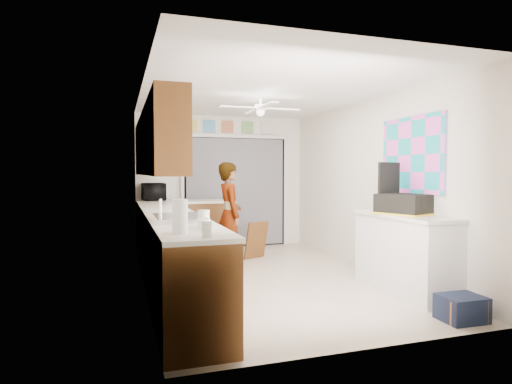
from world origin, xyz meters
TOP-DOWN VIEW (x-y plane):
  - floor at (0.00, 0.00)m, footprint 5.00×5.00m
  - ceiling at (0.00, 0.00)m, footprint 5.00×5.00m
  - wall_back at (0.00, 2.50)m, footprint 3.20×0.00m
  - wall_front at (0.00, -2.50)m, footprint 3.20×0.00m
  - wall_left at (-1.60, 0.00)m, footprint 0.00×5.00m
  - wall_right at (1.60, 0.00)m, footprint 0.00×5.00m
  - left_base_cabinets at (-1.30, 0.00)m, footprint 0.60×4.80m
  - left_countertop at (-1.29, 0.00)m, footprint 0.62×4.80m
  - upper_cabinets at (-1.44, 0.20)m, footprint 0.32×4.00m
  - sink_basin at (-1.29, -1.00)m, footprint 0.50×0.76m
  - faucet at (-1.48, -1.00)m, footprint 0.03×0.03m
  - peninsula_base at (-0.50, 2.00)m, footprint 1.00×0.60m
  - peninsula_top at (-0.50, 2.00)m, footprint 1.04×0.64m
  - back_opening_recess at (0.25, 2.47)m, footprint 2.00×0.06m
  - curtain_panel at (0.25, 2.43)m, footprint 1.90×0.03m
  - door_trim_left at (-0.77, 2.44)m, footprint 0.06×0.04m
  - door_trim_right at (1.27, 2.44)m, footprint 0.06×0.04m
  - door_trim_head at (0.25, 2.44)m, footprint 2.10×0.04m
  - header_frame_0 at (-0.60, 2.47)m, footprint 0.22×0.02m
  - header_frame_1 at (-0.25, 2.47)m, footprint 0.22×0.02m
  - header_frame_2 at (0.10, 2.47)m, footprint 0.22×0.02m
  - header_frame_3 at (0.50, 2.47)m, footprint 0.22×0.02m
  - header_frame_4 at (0.90, 2.47)m, footprint 0.22×0.02m
  - route66_sign at (-0.95, 2.47)m, footprint 0.22×0.02m
  - right_counter_base at (1.35, -1.20)m, footprint 0.50×1.40m
  - right_counter_top at (1.34, -1.20)m, footprint 0.54×1.44m
  - abstract_painting at (1.58, -1.00)m, footprint 0.03×1.15m
  - ceiling_fan at (0.00, 0.20)m, footprint 1.14×1.14m
  - microwave at (-1.30, 2.25)m, footprint 0.41×0.57m
  - cup at (-1.19, -1.81)m, footprint 0.13×0.13m
  - jar_a at (-1.15, -1.62)m, footprint 0.14×0.14m
  - jar_b at (-1.25, -2.25)m, footprint 0.08×0.08m
  - paper_towel_roll at (-1.42, -1.99)m, footprint 0.16×0.16m
  - suitcase at (1.32, -1.20)m, footprint 0.59×0.67m
  - suitcase_rim at (1.32, -1.20)m, footprint 0.62×0.70m
  - suitcase_lid at (1.32, -0.91)m, footprint 0.40×0.18m
  - cardboard_box at (1.25, -2.20)m, footprint 0.42×0.35m
  - navy_crate at (1.25, -2.20)m, footprint 0.42×0.35m
  - cabinet_door_panel at (0.27, 1.23)m, footprint 0.45×0.31m
  - man at (-0.30, 0.79)m, footprint 0.38×0.58m
  - dog at (-0.23, 1.18)m, footprint 0.27×0.62m

SIDE VIEW (x-z plane):
  - floor at x=0.00m, z-range 0.00..0.00m
  - cardboard_box at x=1.25m, z-range 0.00..0.23m
  - navy_crate at x=1.25m, z-range 0.00..0.25m
  - dog at x=-0.23m, z-range 0.00..0.49m
  - cabinet_door_panel at x=0.27m, z-range 0.00..0.62m
  - left_base_cabinets at x=-1.30m, z-range 0.00..0.90m
  - peninsula_base at x=-0.50m, z-range 0.00..0.90m
  - right_counter_base at x=1.35m, z-range 0.00..0.90m
  - man at x=-0.30m, z-range 0.00..1.59m
  - left_countertop at x=-1.29m, z-range 0.90..0.94m
  - peninsula_top at x=-0.50m, z-range 0.90..0.94m
  - right_counter_top at x=1.34m, z-range 0.90..0.94m
  - suitcase_rim at x=1.32m, z-range 0.94..0.96m
  - sink_basin at x=-1.29m, z-range 0.92..0.98m
  - cup at x=-1.19m, z-range 0.94..1.03m
  - jar_b at x=-1.25m, z-range 0.94..1.06m
  - jar_a at x=-1.15m, z-range 0.94..1.09m
  - faucet at x=-1.48m, z-range 0.94..1.16m
  - back_opening_recess at x=0.25m, z-range 0.00..2.10m
  - door_trim_left at x=-0.77m, z-range 0.00..2.10m
  - door_trim_right at x=1.27m, z-range 0.00..2.10m
  - curtain_panel at x=0.25m, z-range 0.03..2.08m
  - suitcase at x=1.32m, z-range 0.94..1.18m
  - paper_towel_roll at x=-1.42m, z-range 0.94..1.22m
  - microwave at x=-1.30m, z-range 0.94..1.24m
  - wall_back at x=0.00m, z-range -0.35..2.85m
  - wall_front at x=0.00m, z-range -0.35..2.85m
  - wall_left at x=-1.60m, z-range -1.25..3.75m
  - wall_right at x=1.60m, z-range -1.25..3.75m
  - suitcase_lid at x=1.32m, z-range 1.06..1.56m
  - abstract_painting at x=1.58m, z-range 1.17..2.12m
  - upper_cabinets at x=-1.44m, z-range 1.40..2.20m
  - door_trim_head at x=0.25m, z-range 2.09..2.15m
  - header_frame_0 at x=-0.60m, z-range 2.19..2.41m
  - header_frame_1 at x=-0.25m, z-range 2.19..2.41m
  - header_frame_2 at x=0.10m, z-range 2.19..2.41m
  - header_frame_3 at x=0.50m, z-range 2.19..2.41m
  - header_frame_4 at x=0.90m, z-range 2.19..2.41m
  - route66_sign at x=-0.95m, z-range 2.17..2.43m
  - ceiling_fan at x=0.00m, z-range 2.20..2.44m
  - ceiling at x=0.00m, z-range 2.50..2.50m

